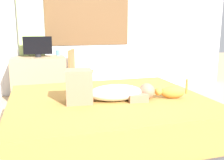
# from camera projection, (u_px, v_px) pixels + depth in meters

# --- Properties ---
(ground_plane) EXTENTS (16.00, 16.00, 0.00)m
(ground_plane) POSITION_uv_depth(u_px,v_px,m) (116.00, 146.00, 2.78)
(ground_plane) COLOR tan
(back_wall_with_window) EXTENTS (6.40, 0.14, 2.90)m
(back_wall_with_window) POSITION_uv_depth(u_px,v_px,m) (77.00, 16.00, 4.86)
(back_wall_with_window) COLOR silver
(back_wall_with_window) RESTS_ON ground
(bed) EXTENTS (2.15, 1.85, 0.50)m
(bed) POSITION_uv_depth(u_px,v_px,m) (108.00, 119.00, 2.88)
(bed) COLOR #38383D
(bed) RESTS_ON ground
(person_lying) EXTENTS (0.94, 0.34, 0.34)m
(person_lying) POSITION_uv_depth(u_px,v_px,m) (106.00, 90.00, 2.67)
(person_lying) COLOR silver
(person_lying) RESTS_ON bed
(cat) EXTENTS (0.35, 0.17, 0.21)m
(cat) POSITION_uv_depth(u_px,v_px,m) (171.00, 92.00, 2.79)
(cat) COLOR #C67A2D
(cat) RESTS_ON bed
(desk) EXTENTS (0.90, 0.56, 0.74)m
(desk) POSITION_uv_depth(u_px,v_px,m) (39.00, 78.00, 4.51)
(desk) COLOR #997A56
(desk) RESTS_ON ground
(tv_monitor) EXTENTS (0.48, 0.10, 0.35)m
(tv_monitor) POSITION_uv_depth(u_px,v_px,m) (38.00, 46.00, 4.39)
(tv_monitor) COLOR black
(tv_monitor) RESTS_ON desk
(cup) EXTENTS (0.07, 0.07, 0.09)m
(cup) POSITION_uv_depth(u_px,v_px,m) (58.00, 53.00, 4.68)
(cup) COLOR teal
(cup) RESTS_ON desk
(chair_by_desk) EXTENTS (0.49, 0.49, 0.86)m
(chair_by_desk) POSITION_uv_depth(u_px,v_px,m) (77.00, 70.00, 4.55)
(chair_by_desk) COLOR brown
(chair_by_desk) RESTS_ON ground
(curtain_left) EXTENTS (0.44, 0.06, 2.57)m
(curtain_left) POSITION_uv_depth(u_px,v_px,m) (31.00, 25.00, 4.56)
(curtain_left) COLOR #ADCC75
(curtain_left) RESTS_ON ground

